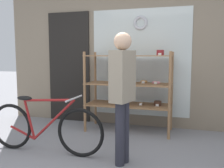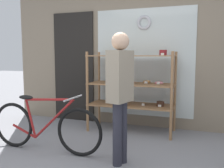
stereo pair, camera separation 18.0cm
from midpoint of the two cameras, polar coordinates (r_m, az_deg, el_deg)
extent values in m
cube|color=gray|center=(4.64, 3.04, 15.31)|extent=(4.86, 0.08, 3.98)
cube|color=silver|center=(4.50, 5.32, 4.84)|extent=(1.75, 0.02, 1.90)
cube|color=black|center=(4.96, -10.79, 3.75)|extent=(0.84, 0.03, 2.10)
torus|color=#B7B7BC|center=(4.51, 5.37, 13.76)|extent=(0.26, 0.06, 0.26)
cylinder|color=#8E6642|center=(4.18, -7.50, -1.88)|extent=(0.04, 0.04, 1.34)
cylinder|color=#8E6642|center=(3.84, 11.74, -2.71)|extent=(0.04, 0.04, 1.34)
cylinder|color=#8E6642|center=(4.65, -4.92, -1.01)|extent=(0.04, 0.04, 1.34)
cylinder|color=#8E6642|center=(4.35, 12.31, -1.66)|extent=(0.04, 0.04, 1.34)
cube|color=#8E6642|center=(4.24, 2.59, -4.76)|extent=(1.43, 0.56, 0.02)
cube|color=#8E6642|center=(4.18, 2.61, 0.04)|extent=(1.43, 0.56, 0.02)
cube|color=#8E6642|center=(4.16, 2.64, 6.45)|extent=(1.43, 0.56, 0.02)
cylinder|color=#422619|center=(4.17, 9.17, -4.38)|extent=(0.12, 0.12, 0.08)
cube|color=white|center=(4.10, 9.05, -4.83)|extent=(0.05, 0.00, 0.04)
torus|color=pink|center=(4.20, 8.84, 0.33)|extent=(0.14, 0.14, 0.03)
cube|color=white|center=(4.12, 8.69, 0.25)|extent=(0.05, 0.00, 0.04)
torus|color=beige|center=(4.27, -0.22, 0.52)|extent=(0.13, 0.13, 0.03)
cube|color=white|center=(4.20, -0.51, 0.44)|extent=(0.05, 0.00, 0.04)
torus|color=#B27A42|center=(4.26, 6.10, 0.55)|extent=(0.13, 0.13, 0.04)
cube|color=white|center=(4.19, 5.93, 0.39)|extent=(0.05, 0.00, 0.04)
ellipsoid|color=brown|center=(4.20, 5.45, -4.43)|extent=(0.07, 0.06, 0.05)
cube|color=white|center=(4.16, 5.34, -4.63)|extent=(0.05, 0.00, 0.04)
cylinder|color=maroon|center=(4.11, 9.74, 7.09)|extent=(0.12, 0.12, 0.09)
cube|color=white|center=(4.04, 9.62, 6.75)|extent=(0.05, 0.00, 0.04)
torus|color=black|center=(3.76, -23.35, -8.89)|extent=(0.63, 0.05, 0.63)
torus|color=black|center=(3.23, -8.86, -10.95)|extent=(0.63, 0.05, 0.63)
cylinder|color=maroon|center=(3.36, -14.72, -7.98)|extent=(0.61, 0.04, 0.58)
cylinder|color=maroon|center=(3.34, -15.79, -3.58)|extent=(0.72, 0.04, 0.07)
cylinder|color=maroon|center=(3.56, -19.73, -7.67)|extent=(0.16, 0.03, 0.52)
cylinder|color=maroon|center=(3.67, -21.10, -10.30)|extent=(0.37, 0.04, 0.17)
ellipsoid|color=black|center=(3.54, -20.75, -3.04)|extent=(0.22, 0.09, 0.06)
cylinder|color=#B2B2B7|center=(3.16, -10.26, -3.26)|extent=(0.03, 0.46, 0.02)
cylinder|color=#282833|center=(3.02, 1.16, -10.88)|extent=(0.11, 0.11, 0.75)
cylinder|color=#282833|center=(2.94, 0.02, -11.42)|extent=(0.11, 0.11, 0.75)
cube|color=gray|center=(2.85, 0.62, 1.76)|extent=(0.26, 0.36, 0.59)
sphere|color=tan|center=(2.84, 0.63, 9.74)|extent=(0.20, 0.20, 0.20)
camera|label=1|loc=(0.09, -91.53, -0.17)|focal=40.00mm
camera|label=2|loc=(0.09, 88.47, 0.17)|focal=40.00mm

